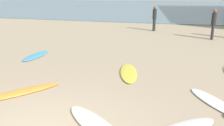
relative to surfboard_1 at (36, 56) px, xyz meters
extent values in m
cube|color=slate|center=(3.50, 32.23, 0.01)|extent=(120.00, 40.00, 0.08)
ellipsoid|color=#45A0D3|center=(0.00, 0.00, 0.00)|extent=(0.58, 1.93, 0.06)
ellipsoid|color=yellow|center=(4.53, -1.21, 0.01)|extent=(1.11, 2.26, 0.07)
ellipsoid|color=#F99C34|center=(1.83, -3.77, 0.01)|extent=(1.87, 2.22, 0.08)
ellipsoid|color=white|center=(7.25, -2.98, 0.00)|extent=(1.48, 1.92, 0.06)
cylinder|color=black|center=(8.13, 6.33, 0.40)|extent=(0.14, 0.14, 0.86)
cylinder|color=black|center=(8.09, 6.14, 0.40)|extent=(0.14, 0.14, 0.86)
cylinder|color=black|center=(8.11, 6.23, 1.18)|extent=(0.33, 0.33, 0.71)
sphere|color=brown|center=(8.11, 6.23, 1.66)|extent=(0.23, 0.23, 0.23)
cylinder|color=black|center=(4.39, 8.39, 0.39)|extent=(0.14, 0.14, 0.84)
cylinder|color=black|center=(4.43, 8.58, 0.39)|extent=(0.14, 0.14, 0.84)
cylinder|color=black|center=(4.41, 8.48, 1.16)|extent=(0.34, 0.34, 0.70)
sphere|color=brown|center=(4.41, 8.48, 1.62)|extent=(0.23, 0.23, 0.23)
camera|label=1|loc=(6.18, -9.52, 2.92)|focal=39.69mm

